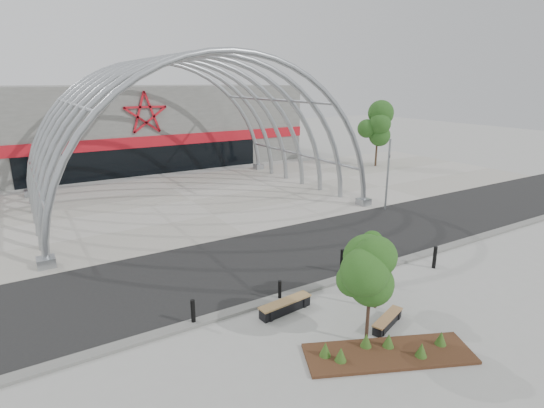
% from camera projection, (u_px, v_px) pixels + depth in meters
% --- Properties ---
extents(ground, '(140.00, 140.00, 0.00)m').
position_uv_depth(ground, '(320.00, 283.00, 18.41)').
color(ground, '#9F9E99').
rests_on(ground, ground).
extents(road, '(140.00, 7.00, 0.02)m').
position_uv_depth(road, '(277.00, 256.00, 21.28)').
color(road, black).
rests_on(road, ground).
extents(forecourt, '(60.00, 17.00, 0.04)m').
position_uv_depth(forecourt, '(191.00, 200.00, 31.12)').
color(forecourt, '#A49F93').
rests_on(forecourt, ground).
extents(kerb, '(60.00, 0.50, 0.12)m').
position_uv_depth(kerb, '(323.00, 284.00, 18.19)').
color(kerb, slate).
rests_on(kerb, ground).
extents(arena_building, '(34.00, 15.24, 8.00)m').
position_uv_depth(arena_building, '(127.00, 125.00, 44.73)').
color(arena_building, slate).
rests_on(arena_building, ground).
extents(vault_canopy, '(20.80, 15.80, 20.36)m').
position_uv_depth(vault_canopy, '(191.00, 200.00, 31.12)').
color(vault_canopy, '#999EA2').
rests_on(vault_canopy, ground).
extents(planting_bed, '(5.58, 3.69, 0.57)m').
position_uv_depth(planting_bed, '(386.00, 351.00, 13.56)').
color(planting_bed, '#391F15').
rests_on(planting_bed, ground).
extents(signal_pole, '(0.33, 0.67, 4.82)m').
position_uv_depth(signal_pole, '(388.00, 173.00, 28.29)').
color(signal_pole, gray).
rests_on(signal_pole, ground).
extents(street_tree_0, '(1.60, 1.60, 3.64)m').
position_uv_depth(street_tree_0, '(371.00, 271.00, 13.51)').
color(street_tree_0, '#301E18').
rests_on(street_tree_0, ground).
extents(street_tree_1, '(1.30, 1.30, 3.07)m').
position_uv_depth(street_tree_1, '(379.00, 255.00, 15.83)').
color(street_tree_1, black).
rests_on(street_tree_1, ground).
extents(bench_0, '(2.27, 0.72, 0.47)m').
position_uv_depth(bench_0, '(285.00, 306.00, 16.07)').
color(bench_0, black).
rests_on(bench_0, ground).
extents(bench_1, '(1.84, 1.00, 0.38)m').
position_uv_depth(bench_1, '(387.00, 321.00, 15.17)').
color(bench_1, black).
rests_on(bench_1, ground).
extents(bollard_0, '(0.16, 0.16, 0.98)m').
position_uv_depth(bollard_0, '(193.00, 312.00, 15.16)').
color(bollard_0, black).
rests_on(bollard_0, ground).
extents(bollard_1, '(0.14, 0.14, 0.85)m').
position_uv_depth(bollard_1, '(280.00, 291.00, 16.86)').
color(bollard_1, black).
rests_on(bollard_1, ground).
extents(bollard_2, '(0.18, 0.18, 1.13)m').
position_uv_depth(bollard_2, '(342.00, 261.00, 19.29)').
color(bollard_2, black).
rests_on(bollard_2, ground).
extents(bollard_3, '(0.15, 0.15, 0.91)m').
position_uv_depth(bollard_3, '(389.00, 276.00, 18.03)').
color(bollard_3, black).
rests_on(bollard_3, ground).
extents(bollard_4, '(0.17, 0.17, 1.07)m').
position_uv_depth(bollard_4, '(435.00, 257.00, 19.79)').
color(bollard_4, black).
rests_on(bollard_4, ground).
extents(bg_tree_1, '(2.70, 2.70, 5.91)m').
position_uv_depth(bg_tree_1, '(378.00, 125.00, 42.47)').
color(bg_tree_1, black).
rests_on(bg_tree_1, ground).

